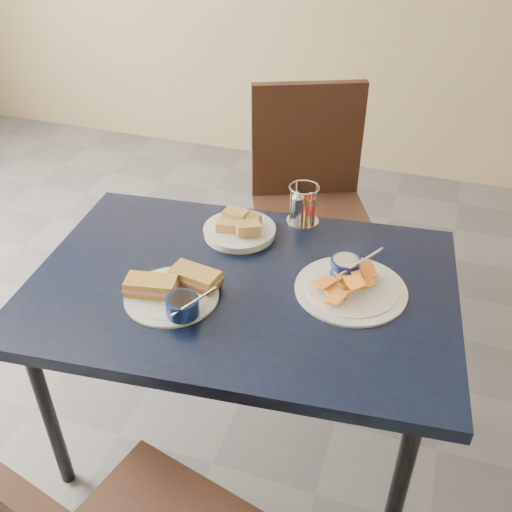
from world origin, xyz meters
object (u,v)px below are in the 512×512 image
(sandwich_plate, at_px, (175,291))
(plantain_plate, at_px, (349,282))
(dining_table, at_px, (242,299))
(chair_far, at_px, (318,191))
(bread_basket, at_px, (240,229))
(condiment_caddy, at_px, (302,207))

(sandwich_plate, bearing_deg, plantain_plate, 24.29)
(dining_table, bearing_deg, chair_far, 88.81)
(bread_basket, bearing_deg, sandwich_plate, -99.57)
(sandwich_plate, distance_m, plantain_plate, 0.49)
(plantain_plate, height_order, condiment_caddy, condiment_caddy)
(condiment_caddy, bearing_deg, chair_far, 96.39)
(condiment_caddy, bearing_deg, bread_basket, -139.83)
(dining_table, bearing_deg, condiment_caddy, 78.19)
(dining_table, distance_m, sandwich_plate, 0.22)
(plantain_plate, relative_size, condiment_caddy, 2.34)
(dining_table, xyz_separation_m, chair_far, (0.02, 0.91, -0.11))
(sandwich_plate, bearing_deg, dining_table, 40.53)
(chair_far, xyz_separation_m, sandwich_plate, (-0.17, -1.04, 0.20))
(sandwich_plate, distance_m, bread_basket, 0.37)
(dining_table, height_order, chair_far, chair_far)
(chair_far, height_order, plantain_plate, chair_far)
(sandwich_plate, bearing_deg, condiment_caddy, 65.53)
(sandwich_plate, distance_m, condiment_caddy, 0.56)
(dining_table, distance_m, plantain_plate, 0.32)
(chair_far, relative_size, condiment_caddy, 7.43)
(chair_far, bearing_deg, condiment_caddy, -83.61)
(chair_far, distance_m, condiment_caddy, 0.58)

